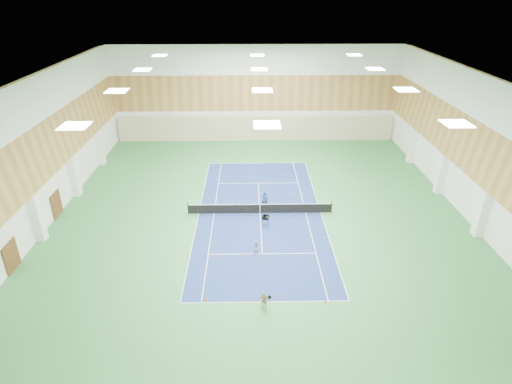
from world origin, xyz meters
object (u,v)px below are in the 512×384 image
coach (265,200)px  child_apron (264,300)px  ball_cart (266,220)px  tennis_net (260,208)px  child_court (257,248)px

coach → child_apron: bearing=91.4°
child_apron → ball_cart: child_apron is taller
coach → ball_cart: (-0.03, -3.21, -0.36)m
tennis_net → child_apron: (-0.09, -12.46, 0.08)m
child_court → coach: bearing=62.1°
child_court → ball_cart: child_court is taller
coach → child_apron: (-0.54, -13.56, -0.19)m
coach → ball_cart: 3.23m
tennis_net → child_apron: child_apron is taller
ball_cart → child_apron: bearing=-72.5°
child_court → ball_cart: (0.83, 4.29, -0.07)m
ball_cart → tennis_net: bearing=121.4°
child_court → ball_cart: 4.37m
child_court → tennis_net: bearing=65.0°
ball_cart → child_court: bearing=-80.6°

